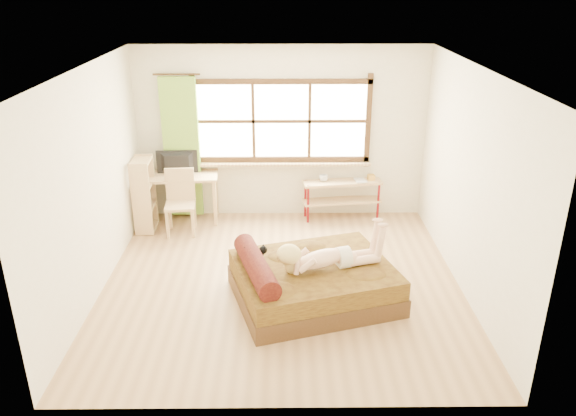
{
  "coord_description": "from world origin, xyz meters",
  "views": [
    {
      "loc": [
        0.02,
        -6.26,
        3.66
      ],
      "look_at": [
        0.08,
        0.2,
        0.95
      ],
      "focal_mm": 35.0,
      "sensor_mm": 36.0,
      "label": 1
    }
  ],
  "objects_px": {
    "desk": "(178,181)",
    "chair": "(180,198)",
    "kitten": "(254,254)",
    "bookshelf": "(144,195)",
    "woman": "(328,247)",
    "pipe_shelf": "(343,191)",
    "bed": "(310,281)"
  },
  "relations": [
    {
      "from": "bed",
      "to": "pipe_shelf",
      "type": "distance_m",
      "value": 2.56
    },
    {
      "from": "woman",
      "to": "pipe_shelf",
      "type": "relative_size",
      "value": 1.0
    },
    {
      "from": "chair",
      "to": "bed",
      "type": "bearing_deg",
      "value": -51.14
    },
    {
      "from": "chair",
      "to": "bookshelf",
      "type": "distance_m",
      "value": 0.56
    },
    {
      "from": "bookshelf",
      "to": "desk",
      "type": "bearing_deg",
      "value": 31.59
    },
    {
      "from": "woman",
      "to": "bed",
      "type": "bearing_deg",
      "value": 152.48
    },
    {
      "from": "kitten",
      "to": "chair",
      "type": "xyz_separation_m",
      "value": [
        -1.2,
        1.88,
        -0.02
      ]
    },
    {
      "from": "chair",
      "to": "bookshelf",
      "type": "relative_size",
      "value": 0.86
    },
    {
      "from": "desk",
      "to": "chair",
      "type": "bearing_deg",
      "value": -79.92
    },
    {
      "from": "chair",
      "to": "woman",
      "type": "bearing_deg",
      "value": -48.85
    },
    {
      "from": "desk",
      "to": "woman",
      "type": "bearing_deg",
      "value": -52.28
    },
    {
      "from": "desk",
      "to": "pipe_shelf",
      "type": "distance_m",
      "value": 2.61
    },
    {
      "from": "bed",
      "to": "desk",
      "type": "bearing_deg",
      "value": 113.21
    },
    {
      "from": "kitten",
      "to": "pipe_shelf",
      "type": "bearing_deg",
      "value": 44.41
    },
    {
      "from": "woman",
      "to": "kitten",
      "type": "height_order",
      "value": "woman"
    },
    {
      "from": "woman",
      "to": "pipe_shelf",
      "type": "height_order",
      "value": "woman"
    },
    {
      "from": "woman",
      "to": "kitten",
      "type": "xyz_separation_m",
      "value": [
        -0.87,
        0.15,
        -0.16
      ]
    },
    {
      "from": "chair",
      "to": "desk",
      "type": "bearing_deg",
      "value": 100.08
    },
    {
      "from": "woman",
      "to": "kitten",
      "type": "distance_m",
      "value": 0.9
    },
    {
      "from": "bed",
      "to": "kitten",
      "type": "xyz_separation_m",
      "value": [
        -0.68,
        0.11,
        0.32
      ]
    },
    {
      "from": "bed",
      "to": "chair",
      "type": "xyz_separation_m",
      "value": [
        -1.87,
        1.99,
        0.29
      ]
    },
    {
      "from": "bed",
      "to": "bookshelf",
      "type": "relative_size",
      "value": 1.92
    },
    {
      "from": "woman",
      "to": "chair",
      "type": "xyz_separation_m",
      "value": [
        -2.07,
        2.03,
        -0.19
      ]
    },
    {
      "from": "chair",
      "to": "bookshelf",
      "type": "xyz_separation_m",
      "value": [
        -0.55,
        0.05,
        0.03
      ]
    },
    {
      "from": "kitten",
      "to": "bookshelf",
      "type": "xyz_separation_m",
      "value": [
        -1.75,
        1.93,
        0.01
      ]
    },
    {
      "from": "desk",
      "to": "bookshelf",
      "type": "relative_size",
      "value": 1.13
    },
    {
      "from": "bookshelf",
      "to": "kitten",
      "type": "bearing_deg",
      "value": -50.37
    },
    {
      "from": "woman",
      "to": "chair",
      "type": "bearing_deg",
      "value": 118.85
    },
    {
      "from": "bed",
      "to": "kitten",
      "type": "relative_size",
      "value": 7.92
    },
    {
      "from": "desk",
      "to": "pipe_shelf",
      "type": "bearing_deg",
      "value": -1.7
    },
    {
      "from": "desk",
      "to": "chair",
      "type": "relative_size",
      "value": 1.32
    },
    {
      "from": "kitten",
      "to": "chair",
      "type": "bearing_deg",
      "value": 105.81
    }
  ]
}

